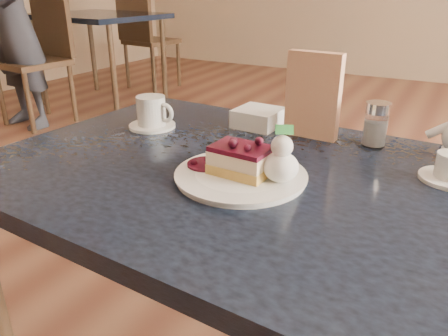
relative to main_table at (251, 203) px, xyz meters
The scene contains 11 objects.
main_table is the anchor object (origin of this frame).
dessert_plate 0.10m from the main_table, 93.30° to the right, with size 0.26×0.26×0.01m, color white.
cheesecake_slice 0.13m from the main_table, 93.30° to the right, with size 0.12×0.09×0.06m.
whipped_cream 0.15m from the main_table, 28.49° to the right, with size 0.07×0.07×0.06m.
berry_sauce 0.13m from the main_table, 150.39° to the right, with size 0.08×0.08×0.01m, color #4B0F25.
coffee_set 0.41m from the main_table, 159.61° to the left, with size 0.14×0.13×0.09m.
menu_card 0.33m from the main_table, 82.67° to the left, with size 0.14×0.03×0.21m, color #D7BD8A.
sugar_shaker 0.36m from the main_table, 55.81° to the left, with size 0.06×0.06×0.11m.
napkin_stack 0.33m from the main_table, 112.70° to the left, with size 0.12×0.12×0.05m, color white.
bg_table_far_left 3.62m from the main_table, 139.00° to the left, with size 1.20×2.01×1.34m.
patron 3.13m from the main_table, 151.34° to the left, with size 0.61×0.40×1.66m, color #28292F.
Camera 1 is at (0.36, -0.69, 1.10)m, focal length 35.00 mm.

